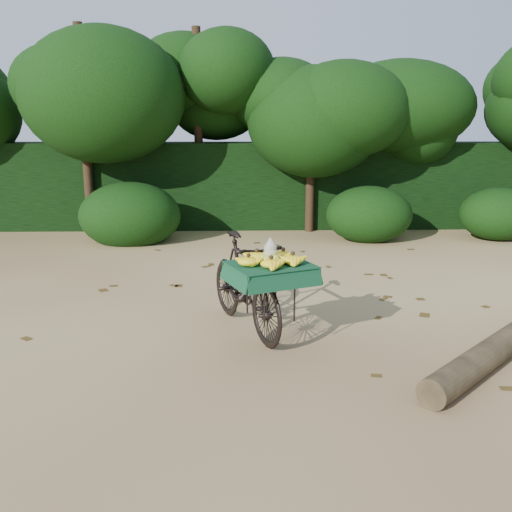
{
  "coord_description": "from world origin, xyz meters",
  "views": [
    {
      "loc": [
        -0.93,
        -5.79,
        2.06
      ],
      "look_at": [
        -0.78,
        -0.76,
        0.89
      ],
      "focal_mm": 38.0,
      "sensor_mm": 36.0,
      "label": 1
    }
  ],
  "objects": [
    {
      "name": "ground",
      "position": [
        0.0,
        0.0,
        0.0
      ],
      "size": [
        80.0,
        80.0,
        0.0
      ],
      "primitive_type": "plane",
      "color": "#D2B870",
      "rests_on": "ground"
    },
    {
      "name": "vendor_bicycle",
      "position": [
        -0.88,
        -0.41,
        0.52
      ],
      "size": [
        1.24,
        1.85,
        1.03
      ],
      "rotation": [
        0.0,
        0.0,
        0.4
      ],
      "color": "black",
      "rests_on": "ground"
    },
    {
      "name": "hedge_backdrop",
      "position": [
        0.0,
        6.3,
        0.9
      ],
      "size": [
        26.0,
        1.8,
        1.8
      ],
      "primitive_type": "cube",
      "color": "black",
      "rests_on": "ground"
    },
    {
      "name": "tree_row",
      "position": [
        -0.65,
        5.5,
        2.0
      ],
      "size": [
        14.5,
        2.0,
        4.0
      ],
      "primitive_type": null,
      "color": "black",
      "rests_on": "ground"
    },
    {
      "name": "bush_clumps",
      "position": [
        0.5,
        4.3,
        0.45
      ],
      "size": [
        8.8,
        1.7,
        0.9
      ],
      "primitive_type": null,
      "color": "black",
      "rests_on": "ground"
    },
    {
      "name": "leaf_litter",
      "position": [
        0.0,
        0.65,
        0.01
      ],
      "size": [
        7.0,
        7.3,
        0.01
      ],
      "primitive_type": null,
      "color": "#4D3814",
      "rests_on": "ground"
    }
  ]
}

